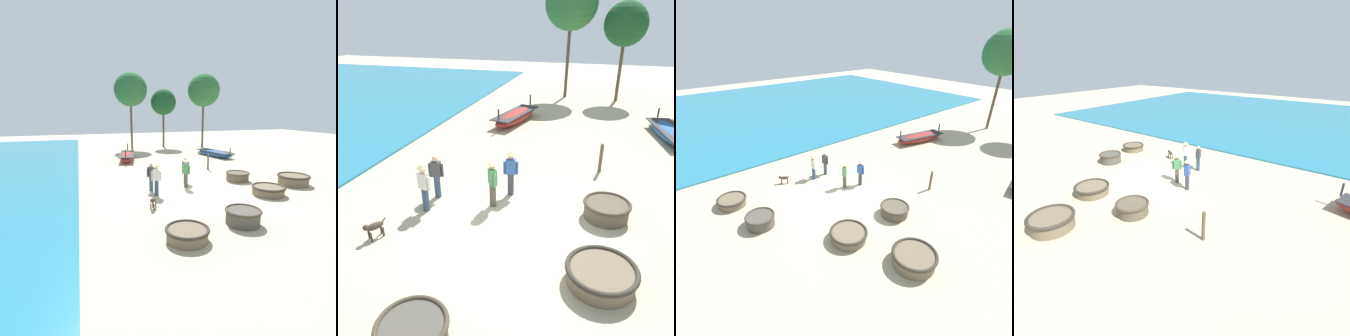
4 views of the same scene
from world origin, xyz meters
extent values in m
plane|color=#BCAD8C|center=(0.00, 0.00, 0.00)|extent=(80.00, 80.00, 0.00)
cylinder|color=brown|center=(2.52, 1.60, 0.25)|extent=(1.38, 1.38, 0.51)
torus|color=#42382B|center=(2.52, 1.60, 0.51)|extent=(1.49, 1.49, 0.11)
cylinder|color=#4C473F|center=(-0.96, -4.11, 0.28)|extent=(1.32, 1.32, 0.56)
torus|color=#42382B|center=(-0.96, -4.11, 0.56)|extent=(1.43, 1.43, 0.11)
cylinder|color=brown|center=(2.44, -1.39, 0.21)|extent=(1.61, 1.61, 0.42)
torus|color=#332D26|center=(2.44, -1.39, 0.42)|extent=(1.74, 1.74, 0.13)
ellipsoid|color=#285693|center=(5.61, 10.28, 0.30)|extent=(2.15, 4.80, 0.60)
cube|color=#2D2D33|center=(5.61, 10.28, 0.49)|extent=(2.13, 4.44, 0.06)
cylinder|color=#2D2D33|center=(5.19, 12.37, 0.81)|extent=(0.10, 0.10, 0.54)
ellipsoid|color=maroon|center=(-2.91, 10.85, 0.35)|extent=(2.10, 4.64, 0.70)
cube|color=#2D2D33|center=(-2.91, 10.85, 0.57)|extent=(2.07, 4.30, 0.06)
cylinder|color=#2D2D33|center=(-2.47, 12.87, 0.96)|extent=(0.10, 0.10, 0.63)
cylinder|color=#2D2D33|center=(-3.35, 8.83, 0.96)|extent=(0.10, 0.10, 0.63)
cylinder|color=#2D425B|center=(-3.16, 0.37, 0.41)|extent=(0.22, 0.22, 0.82)
cube|color=silver|center=(-3.16, 0.37, 1.09)|extent=(0.39, 0.31, 0.54)
sphere|color=#DBB28E|center=(-3.16, 0.37, 1.47)|extent=(0.20, 0.20, 0.20)
cylinder|color=silver|center=(-2.95, 0.31, 1.04)|extent=(0.09, 0.09, 0.48)
cylinder|color=silver|center=(-3.38, 0.44, 1.04)|extent=(0.09, 0.09, 0.48)
cone|color=#D1BC84|center=(-3.16, 0.37, 1.60)|extent=(0.36, 0.36, 0.14)
cylinder|color=#4C473D|center=(-1.15, 1.26, 0.41)|extent=(0.22, 0.22, 0.82)
cube|color=#4C8E56|center=(-1.15, 1.26, 1.09)|extent=(0.38, 0.40, 0.54)
sphere|color=tan|center=(-1.15, 1.26, 1.47)|extent=(0.20, 0.20, 0.20)
cylinder|color=#4C8E56|center=(-1.28, 1.44, 1.04)|extent=(0.09, 0.09, 0.48)
cylinder|color=#4C8E56|center=(-1.02, 1.09, 1.04)|extent=(0.09, 0.09, 0.48)
cone|color=#D1BC84|center=(-1.15, 1.26, 1.60)|extent=(0.36, 0.36, 0.14)
cylinder|color=#2D425B|center=(-3.21, 1.29, 0.41)|extent=(0.22, 0.22, 0.82)
cube|color=#3D3D42|center=(-3.21, 1.29, 1.09)|extent=(0.38, 0.29, 0.54)
sphere|color=#DBB28E|center=(-3.21, 1.29, 1.47)|extent=(0.20, 0.20, 0.20)
cylinder|color=#3D3D42|center=(-3.42, 1.24, 1.04)|extent=(0.09, 0.09, 0.48)
cylinder|color=#3D3D42|center=(-2.99, 1.34, 1.04)|extent=(0.09, 0.09, 0.48)
cylinder|color=#383842|center=(-0.79, 2.20, 0.41)|extent=(0.22, 0.22, 0.82)
cube|color=#33569E|center=(-0.79, 2.20, 1.09)|extent=(0.38, 0.28, 0.54)
sphere|color=#A37556|center=(-0.79, 2.20, 1.47)|extent=(0.20, 0.20, 0.20)
cylinder|color=#33569E|center=(-0.58, 2.24, 1.04)|extent=(0.09, 0.09, 0.48)
cylinder|color=#33569E|center=(-1.01, 2.16, 1.04)|extent=(0.09, 0.09, 0.48)
cone|color=#D1BC84|center=(-0.79, 2.20, 1.60)|extent=(0.36, 0.36, 0.14)
ellipsoid|color=#3D3328|center=(-3.83, -1.36, 0.39)|extent=(0.43, 0.55, 0.22)
sphere|color=#3D3328|center=(-3.94, -1.58, 0.46)|extent=(0.18, 0.18, 0.18)
cylinder|color=#3D3328|center=(-3.71, -1.15, 0.45)|extent=(0.13, 0.20, 0.16)
cylinder|color=#3D3328|center=(-3.85, -1.56, 0.14)|extent=(0.06, 0.06, 0.28)
cylinder|color=#3D3328|center=(-3.97, -1.49, 0.14)|extent=(0.06, 0.06, 0.28)
cylinder|color=#3D3328|center=(-3.68, -1.24, 0.14)|extent=(0.06, 0.06, 0.28)
cylinder|color=#3D3328|center=(-3.80, -1.17, 0.14)|extent=(0.06, 0.06, 0.28)
cylinder|color=brown|center=(2.21, 5.07, 0.61)|extent=(0.14, 0.14, 1.21)
cylinder|color=#4C3D2D|center=(2.98, 18.50, 2.16)|extent=(0.24, 0.24, 4.31)
sphere|color=#194723|center=(2.98, 18.50, 5.37)|extent=(3.02, 3.02, 3.02)
cylinder|color=#4C3D2D|center=(-0.91, 18.71, 2.71)|extent=(0.24, 0.24, 5.42)
sphere|color=#286033|center=(-0.91, 18.71, 6.75)|extent=(3.80, 3.80, 3.80)
camera|label=1|loc=(-6.78, -12.23, 4.32)|focal=28.00mm
camera|label=2|loc=(1.97, -7.77, 5.81)|focal=35.00mm
camera|label=3|loc=(9.39, -7.19, 8.46)|focal=28.00mm
camera|label=4|loc=(9.20, 9.23, 6.36)|focal=28.00mm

